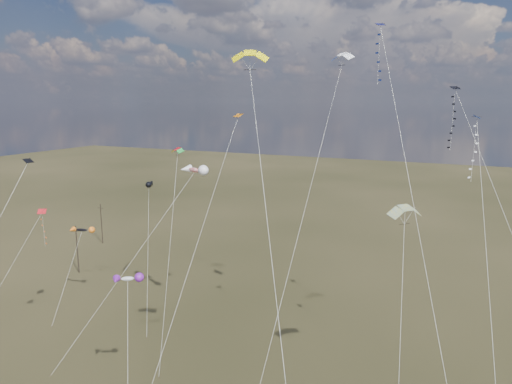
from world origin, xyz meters
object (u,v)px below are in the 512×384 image
at_px(parafoil_yellow, 250,55).
at_px(utility_pole_near, 77,249).
at_px(diamond_black_high, 460,134).
at_px(utility_pole_far, 101,223).
at_px(novelty_black_orange, 82,230).

bearing_deg(parafoil_yellow, utility_pole_near, 152.08).
relative_size(utility_pole_near, diamond_black_high, 0.27).
bearing_deg(utility_pole_far, utility_pole_near, -60.26).
height_order(utility_pole_near, diamond_black_high, diamond_black_high).
relative_size(diamond_black_high, novelty_black_orange, 2.61).
height_order(utility_pole_far, diamond_black_high, diamond_black_high).
relative_size(utility_pole_near, utility_pole_far, 1.00).
bearing_deg(parafoil_yellow, utility_pole_far, 144.11).
xyz_separation_m(utility_pole_near, diamond_black_high, (56.07, -4.21, 20.71)).
xyz_separation_m(utility_pole_far, novelty_black_orange, (18.20, -22.44, 6.65)).
height_order(diamond_black_high, novelty_black_orange, diamond_black_high).
xyz_separation_m(utility_pole_near, parafoil_yellow, (42.40, -22.47, 27.05)).
xyz_separation_m(utility_pole_far, diamond_black_high, (64.07, -18.21, 20.71)).
bearing_deg(utility_pole_far, novelty_black_orange, -50.96).
bearing_deg(diamond_black_high, utility_pole_near, 175.70).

